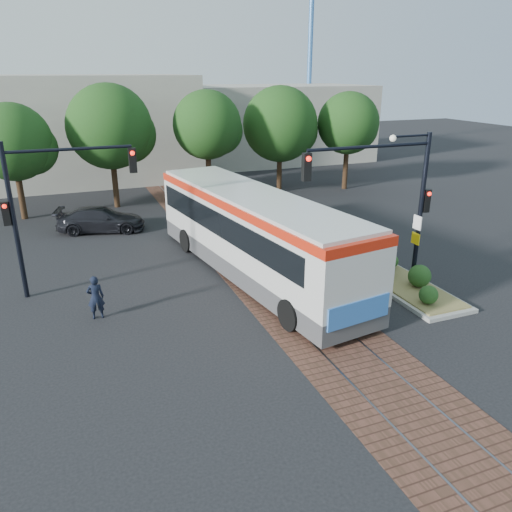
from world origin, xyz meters
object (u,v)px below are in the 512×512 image
object	(u,v)px
traffic_island	(408,282)
parked_car	(101,219)
signal_pole_main	(396,190)
signal_pole_left	(44,198)
officer	(96,297)
city_bus	(253,231)

from	to	relation	value
traffic_island	parked_car	xyz separation A→B (m)	(-10.76, 12.63, 0.34)
signal_pole_main	parked_car	distance (m)	16.29
signal_pole_left	traffic_island	bearing A→B (deg)	-20.36
officer	signal_pole_left	bearing A→B (deg)	-64.68
city_bus	signal_pole_main	world-z (taller)	signal_pole_main
signal_pole_main	signal_pole_left	xyz separation A→B (m)	(-12.23, 4.80, -0.29)
city_bus	parked_car	xyz separation A→B (m)	(-5.50, 8.89, -1.34)
signal_pole_main	signal_pole_left	bearing A→B (deg)	158.55
traffic_island	officer	size ratio (longest dim) A/B	3.21
traffic_island	city_bus	bearing A→B (deg)	144.63
traffic_island	signal_pole_main	xyz separation A→B (m)	(-0.96, 0.09, 3.83)
traffic_island	signal_pole_main	bearing A→B (deg)	174.64
traffic_island	signal_pole_main	distance (m)	3.95
traffic_island	officer	bearing A→B (deg)	170.36
officer	parked_car	world-z (taller)	officer
city_bus	parked_car	distance (m)	10.54
parked_car	officer	bearing A→B (deg)	-171.95
traffic_island	officer	distance (m)	12.08
officer	city_bus	bearing A→B (deg)	-164.39
city_bus	officer	world-z (taller)	city_bus
signal_pole_main	officer	size ratio (longest dim) A/B	3.70
signal_pole_left	parked_car	bearing A→B (deg)	72.59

